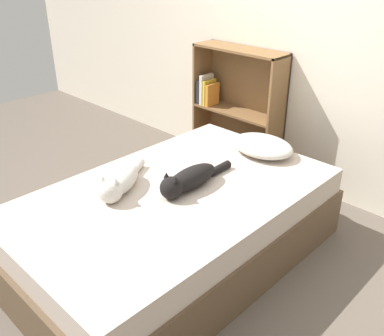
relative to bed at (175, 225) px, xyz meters
The scene contains 7 objects.
ground_plane 0.25m from the bed, ahead, with size 8.00×8.00×0.00m, color brown.
wall_back 1.78m from the bed, 90.00° to the left, with size 8.00×0.06×2.50m.
bed is the anchor object (origin of this frame).
pillow 0.88m from the bed, 85.68° to the left, with size 0.47×0.36×0.12m.
cat_light 0.47m from the bed, 134.21° to the right, with size 0.35×0.51×0.17m.
cat_dark 0.34m from the bed, 57.43° to the left, with size 0.16×0.62×0.16m.
bookshelf 1.50m from the bed, 113.63° to the left, with size 0.85×0.26×1.11m.
Camera 1 is at (1.67, -1.56, 1.84)m, focal length 40.00 mm.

